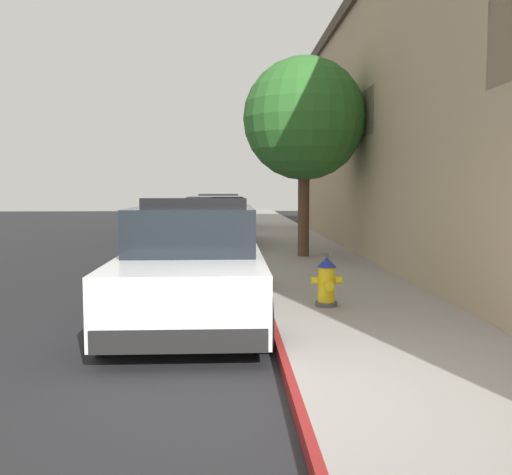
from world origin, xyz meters
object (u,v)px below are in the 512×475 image
at_px(parked_car_silver_ahead, 216,223).
at_px(parked_car_dark_far, 219,213).
at_px(police_cruiser, 194,265).
at_px(fire_hydrant, 326,282).
at_px(street_tree, 304,119).

height_order(parked_car_silver_ahead, parked_car_dark_far, same).
height_order(police_cruiser, parked_car_silver_ahead, police_cruiser).
bearing_deg(parked_car_silver_ahead, fire_hydrant, -79.39).
distance_m(parked_car_dark_far, street_tree, 11.23).
bearing_deg(parked_car_dark_far, parked_car_silver_ahead, -89.70).
height_order(police_cruiser, street_tree, street_tree).
height_order(parked_car_silver_ahead, street_tree, street_tree).
relative_size(police_cruiser, parked_car_dark_far, 1.00).
relative_size(parked_car_dark_far, fire_hydrant, 6.37).
relative_size(police_cruiser, parked_car_silver_ahead, 1.00).
xyz_separation_m(fire_hydrant, street_tree, (0.45, 5.96, 2.99)).
bearing_deg(parked_car_dark_far, police_cruiser, -90.17).
height_order(police_cruiser, fire_hydrant, police_cruiser).
distance_m(police_cruiser, parked_car_silver_ahead, 9.62).
bearing_deg(police_cruiser, parked_car_dark_far, 89.83).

